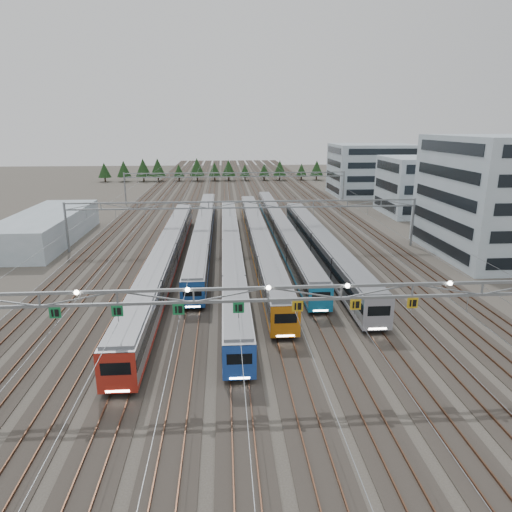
{
  "coord_description": "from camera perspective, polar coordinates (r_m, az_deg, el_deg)",
  "views": [
    {
      "loc": [
        -3.2,
        -32.09,
        19.61
      ],
      "look_at": [
        0.75,
        23.48,
        3.5
      ],
      "focal_mm": 32.0,
      "sensor_mm": 36.0,
      "label": 1
    }
  ],
  "objects": [
    {
      "name": "train_d",
      "position": [
        73.23,
        0.32,
        2.29
      ],
      "size": [
        2.84,
        65.56,
        3.7
      ],
      "color": "black",
      "rests_on": "ground"
    },
    {
      "name": "train_b",
      "position": [
        79.54,
        -6.54,
        3.24
      ],
      "size": [
        2.7,
        63.24,
        3.51
      ],
      "color": "black",
      "rests_on": "ground"
    },
    {
      "name": "gantry_far",
      "position": [
        117.88,
        -2.53,
        9.67
      ],
      "size": [
        56.36,
        0.36,
        8.0
      ],
      "color": "gray",
      "rests_on": "ground"
    },
    {
      "name": "depot_bldg_mid",
      "position": [
        109.38,
        19.44,
        8.26
      ],
      "size": [
        14.0,
        16.0,
        12.69
      ],
      "primitive_type": "cube",
      "color": "#A1B7C1",
      "rests_on": "ground"
    },
    {
      "name": "train_f",
      "position": [
        69.49,
        8.07,
        1.45
      ],
      "size": [
        2.98,
        53.48,
        3.88
      ],
      "color": "black",
      "rests_on": "ground"
    },
    {
      "name": "gantry_mid",
      "position": [
        73.36,
        -1.51,
        5.74
      ],
      "size": [
        56.36,
        0.36,
        8.0
      ],
      "color": "gray",
      "rests_on": "ground"
    },
    {
      "name": "ground",
      "position": [
        37.74,
        1.44,
        -15.18
      ],
      "size": [
        400.0,
        400.0,
        0.0
      ],
      "primitive_type": "plane",
      "color": "#47423A",
      "rests_on": "ground"
    },
    {
      "name": "track_bed",
      "position": [
        133.37,
        -2.69,
        8.3
      ],
      "size": [
        54.0,
        260.0,
        5.42
      ],
      "color": "#2D2823",
      "rests_on": "ground"
    },
    {
      "name": "train_a",
      "position": [
        64.22,
        -11.11,
        0.07
      ],
      "size": [
        2.97,
        62.76,
        3.87
      ],
      "color": "black",
      "rests_on": "ground"
    },
    {
      "name": "train_c",
      "position": [
        66.9,
        -3.11,
        0.83
      ],
      "size": [
        2.67,
        66.75,
        3.48
      ],
      "color": "black",
      "rests_on": "ground"
    },
    {
      "name": "depot_bldg_north",
      "position": [
        136.87,
        14.22,
        10.42
      ],
      "size": [
        22.0,
        18.0,
        14.28
      ],
      "primitive_type": "cube",
      "color": "#A1B7C1",
      "rests_on": "ground"
    },
    {
      "name": "west_shed",
      "position": [
        86.86,
        -24.72,
        3.24
      ],
      "size": [
        10.0,
        30.0,
        4.88
      ],
      "primitive_type": "cube",
      "color": "#A1B7C1",
      "rests_on": "ground"
    },
    {
      "name": "depot_bldg_south",
      "position": [
        78.63,
        28.3,
        6.49
      ],
      "size": [
        18.0,
        22.0,
        18.07
      ],
      "primitive_type": "cube",
      "color": "#A1B7C1",
      "rests_on": "ground"
    },
    {
      "name": "train_e",
      "position": [
        80.46,
        3.14,
        3.45
      ],
      "size": [
        2.67,
        68.05,
        3.47
      ],
      "color": "black",
      "rests_on": "ground"
    },
    {
      "name": "gantry_near",
      "position": [
        34.48,
        1.46,
        -5.17
      ],
      "size": [
        56.36,
        0.61,
        8.08
      ],
      "color": "gray",
      "rests_on": "ground"
    },
    {
      "name": "treeline",
      "position": [
        167.3,
        -1.13,
        10.85
      ],
      "size": [
        106.4,
        5.6,
        7.02
      ],
      "color": "#332114",
      "rests_on": "ground"
    }
  ]
}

